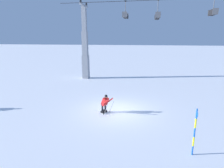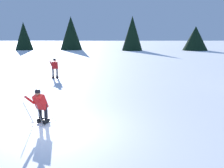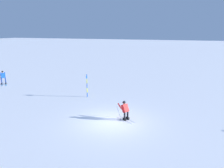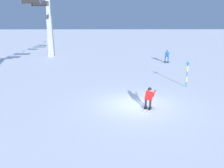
# 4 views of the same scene
# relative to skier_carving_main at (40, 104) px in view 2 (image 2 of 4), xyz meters

# --- Properties ---
(ground_plane) EXTENTS (260.00, 260.00, 0.00)m
(ground_plane) POSITION_rel_skier_carving_main_xyz_m (0.77, 0.69, -0.78)
(ground_plane) COLOR white
(skier_carving_main) EXTENTS (1.54, 1.20, 1.49)m
(skier_carving_main) POSITION_rel_skier_carving_main_xyz_m (0.00, 0.00, 0.00)
(skier_carving_main) COLOR white
(skier_carving_main) RESTS_ON ground_plane
(skier_distant_uphill) EXTENTS (1.75, 1.26, 1.59)m
(skier_distant_uphill) POSITION_rel_skier_carving_main_xyz_m (-10.82, -1.45, 0.11)
(skier_distant_uphill) COLOR white
(skier_distant_uphill) RESTS_ON ground_plane
(tree_line_ridge) EXTENTS (7.89, 41.17, 7.22)m
(tree_line_ridge) POSITION_rel_skier_carving_main_xyz_m (-48.10, 3.62, 2.42)
(tree_line_ridge) COLOR black
(tree_line_ridge) RESTS_ON ground_plane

